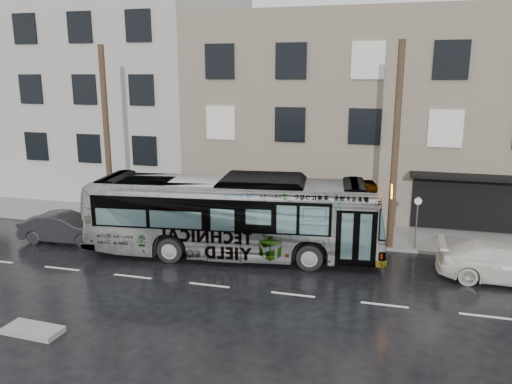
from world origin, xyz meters
TOP-DOWN VIEW (x-y plane):
  - ground at (0.00, 0.00)m, footprint 120.00×120.00m
  - sidewalk at (0.00, 4.90)m, footprint 90.00×3.60m
  - building_taupe at (5.00, 12.70)m, footprint 20.00×12.00m
  - building_grey at (-18.00, 14.20)m, footprint 26.00×15.00m
  - utility_pole_front at (6.50, 3.30)m, footprint 0.30×0.30m
  - utility_pole_rear at (-7.50, 3.30)m, footprint 0.30×0.30m
  - sign_post at (7.60, 3.30)m, footprint 0.06×0.06m
  - bus at (-0.09, 0.85)m, footprint 13.00×4.40m
  - white_sedan at (10.80, 0.85)m, footprint 5.03×2.05m
  - dark_sedan at (-8.28, 0.48)m, footprint 4.31×1.77m
  - slush_pile at (-3.99, -7.25)m, footprint 1.84×0.89m

SIDE VIEW (x-z plane):
  - ground at x=0.00m, z-range 0.00..0.00m
  - sidewalk at x=0.00m, z-range 0.00..0.15m
  - slush_pile at x=-3.99m, z-range 0.00..0.18m
  - dark_sedan at x=-8.28m, z-range 0.00..1.39m
  - white_sedan at x=10.80m, z-range 0.00..1.46m
  - sign_post at x=7.60m, z-range 0.15..2.55m
  - bus at x=-0.09m, z-range 0.00..3.55m
  - utility_pole_front at x=6.50m, z-range 0.15..9.15m
  - utility_pole_rear at x=-7.50m, z-range 0.15..9.15m
  - building_taupe at x=5.00m, z-range 0.00..11.00m
  - building_grey at x=-18.00m, z-range 0.00..16.00m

